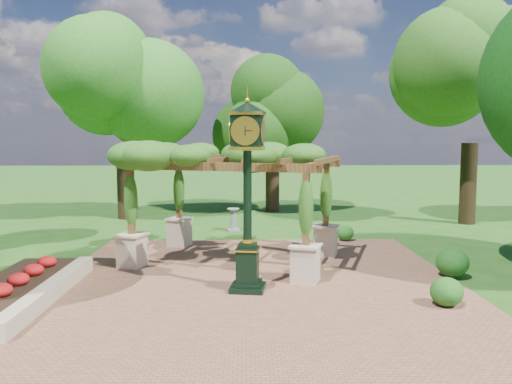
{
  "coord_description": "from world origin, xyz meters",
  "views": [
    {
      "loc": [
        -0.3,
        -10.37,
        3.54
      ],
      "look_at": [
        0.0,
        2.5,
        2.2
      ],
      "focal_mm": 35.0,
      "sensor_mm": 36.0,
      "label": 1
    }
  ],
  "objects": [
    {
      "name": "ground",
      "position": [
        0.0,
        0.0,
        0.0
      ],
      "size": [
        120.0,
        120.0,
        0.0
      ],
      "primitive_type": "plane",
      "color": "#1E4714",
      "rests_on": "ground"
    },
    {
      "name": "brick_plaza",
      "position": [
        0.0,
        1.0,
        0.02
      ],
      "size": [
        10.0,
        12.0,
        0.04
      ],
      "primitive_type": "cube",
      "color": "brown",
      "rests_on": "ground"
    },
    {
      "name": "border_wall",
      "position": [
        -4.6,
        0.5,
        0.2
      ],
      "size": [
        0.35,
        5.0,
        0.4
      ],
      "primitive_type": "cube",
      "color": "#C6B793",
      "rests_on": "ground"
    },
    {
      "name": "flower_bed",
      "position": [
        -5.5,
        0.5,
        0.18
      ],
      "size": [
        1.5,
        5.0,
        0.36
      ],
      "primitive_type": "cube",
      "color": "red",
      "rests_on": "ground"
    },
    {
      "name": "pedestal_clock",
      "position": [
        -0.23,
        1.02,
        2.67
      ],
      "size": [
        0.99,
        0.99,
        4.46
      ],
      "rotation": [
        0.0,
        0.0,
        -0.14
      ],
      "color": "black",
      "rests_on": "brick_plaza"
    },
    {
      "name": "pergola",
      "position": [
        -0.63,
        3.88,
        2.93
      ],
      "size": [
        6.51,
        5.18,
        3.57
      ],
      "rotation": [
        0.0,
        0.0,
        -0.33
      ],
      "color": "beige",
      "rests_on": "brick_plaza"
    },
    {
      "name": "sundial",
      "position": [
        -0.74,
        8.96,
        0.39
      ],
      "size": [
        0.58,
        0.58,
        0.89
      ],
      "rotation": [
        0.0,
        0.0,
        0.21
      ],
      "color": "gray",
      "rests_on": "ground"
    },
    {
      "name": "shrub_front",
      "position": [
        3.97,
        -0.19,
        0.35
      ],
      "size": [
        0.88,
        0.88,
        0.62
      ],
      "primitive_type": "ellipsoid",
      "rotation": [
        0.0,
        0.0,
        -0.35
      ],
      "color": "#1D5317",
      "rests_on": "brick_plaza"
    },
    {
      "name": "shrub_mid",
      "position": [
        5.05,
        2.07,
        0.41
      ],
      "size": [
        1.0,
        1.0,
        0.74
      ],
      "primitive_type": "ellipsoid",
      "rotation": [
        0.0,
        0.0,
        -0.25
      ],
      "color": "#184914",
      "rests_on": "brick_plaza"
    },
    {
      "name": "shrub_back",
      "position": [
        3.23,
        6.76,
        0.3
      ],
      "size": [
        0.64,
        0.64,
        0.52
      ],
      "primitive_type": "ellipsoid",
      "rotation": [
        0.0,
        0.0,
        -0.1
      ],
      "color": "#225F1B",
      "rests_on": "brick_plaza"
    },
    {
      "name": "tree_west_far",
      "position": [
        -5.68,
        12.19,
        5.88
      ],
      "size": [
        4.64,
        4.64,
        8.57
      ],
      "color": "black",
      "rests_on": "ground"
    },
    {
      "name": "tree_north",
      "position": [
        1.1,
        14.37,
        4.81
      ],
      "size": [
        4.1,
        4.1,
        7.03
      ],
      "color": "#361F15",
      "rests_on": "ground"
    },
    {
      "name": "tree_east_far",
      "position": [
        9.18,
        10.43,
        6.06
      ],
      "size": [
        4.14,
        4.14,
        8.84
      ],
      "color": "black",
      "rests_on": "ground"
    }
  ]
}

